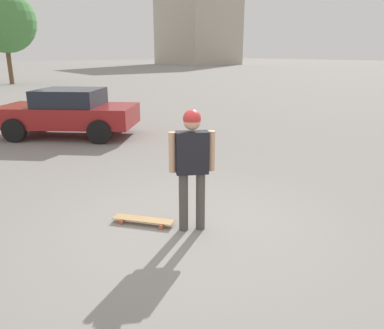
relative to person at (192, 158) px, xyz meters
The scene contains 6 objects.
ground_plane 1.08m from the person, ahead, with size 220.00×220.00×0.00m, color gray.
person is the anchor object (origin of this frame).
skateboard 1.27m from the person, 39.60° to the left, with size 0.85×0.73×0.08m.
car_parked_near 7.35m from the person, ahead, with size 4.06×4.24×1.42m.
building_block_distant 76.50m from the person, 37.70° to the right, with size 14.40×12.03×22.47m.
tree_distant 29.55m from the person, ahead, with size 4.77×4.77×7.14m.
Camera 1 is at (-3.97, 2.98, 2.49)m, focal length 35.00 mm.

